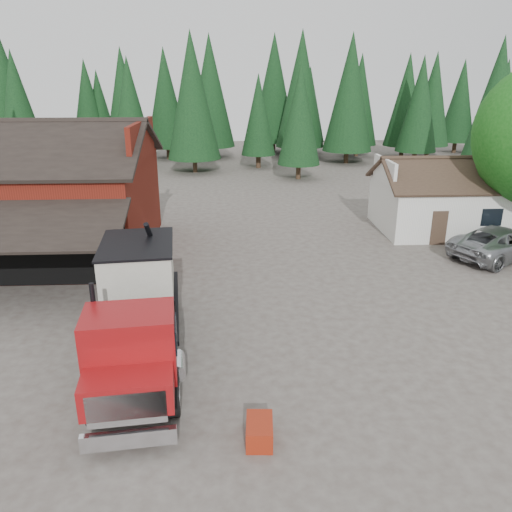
{
  "coord_description": "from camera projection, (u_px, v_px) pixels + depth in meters",
  "views": [
    {
      "loc": [
        -0.3,
        -16.84,
        9.16
      ],
      "look_at": [
        0.69,
        3.56,
        1.8
      ],
      "focal_mm": 35.0,
      "sensor_mm": 36.0,
      "label": 1
    }
  ],
  "objects": [
    {
      "name": "farmhouse",
      "position": [
        445.0,
        204.0,
        31.19
      ],
      "size": [
        8.6,
        6.42,
        4.65
      ],
      "color": "silver",
      "rests_on": "ground"
    },
    {
      "name": "feed_truck",
      "position": [
        137.0,
        307.0,
        16.47
      ],
      "size": [
        3.56,
        9.71,
        4.29
      ],
      "rotation": [
        0.0,
        0.0,
        0.11
      ],
      "color": "black",
      "rests_on": "ground"
    },
    {
      "name": "near_pine_c",
      "position": [
        495.0,
        105.0,
        42.05
      ],
      "size": [
        4.84,
        4.84,
        12.4
      ],
      "color": "#382619",
      "rests_on": "ground"
    },
    {
      "name": "near_pine_b",
      "position": [
        300.0,
        115.0,
        45.41
      ],
      "size": [
        3.96,
        3.96,
        10.4
      ],
      "color": "#382619",
      "rests_on": "ground"
    },
    {
      "name": "conifer_backdrop",
      "position": [
        234.0,
        160.0,
        58.41
      ],
      "size": [
        76.0,
        16.0,
        16.0
      ],
      "primitive_type": null,
      "color": "black",
      "rests_on": "ground"
    },
    {
      "name": "near_pine_d",
      "position": [
        192.0,
        96.0,
        48.2
      ],
      "size": [
        5.28,
        5.28,
        13.4
      ],
      "color": "#382619",
      "rests_on": "ground"
    },
    {
      "name": "red_barn",
      "position": [
        34.0,
        204.0,
        26.83
      ],
      "size": [
        12.8,
        13.63,
        7.18
      ],
      "color": "maroon",
      "rests_on": "ground"
    },
    {
      "name": "ground",
      "position": [
        242.0,
        333.0,
        18.94
      ],
      "size": [
        120.0,
        120.0,
        0.0
      ],
      "primitive_type": "plane",
      "color": "#4E453D",
      "rests_on": "ground"
    },
    {
      "name": "silver_car",
      "position": [
        502.0,
        242.0,
        26.53
      ],
      "size": [
        6.72,
        5.38,
        1.7
      ],
      "primitive_type": "imported",
      "rotation": [
        0.0,
        0.0,
        2.06
      ],
      "color": "#94969A",
      "rests_on": "ground"
    },
    {
      "name": "equip_box",
      "position": [
        259.0,
        431.0,
        13.22
      ],
      "size": [
        0.76,
        1.14,
        0.6
      ],
      "primitive_type": "cube",
      "rotation": [
        0.0,
        0.0,
        -0.06
      ],
      "color": "maroon",
      "rests_on": "ground"
    }
  ]
}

